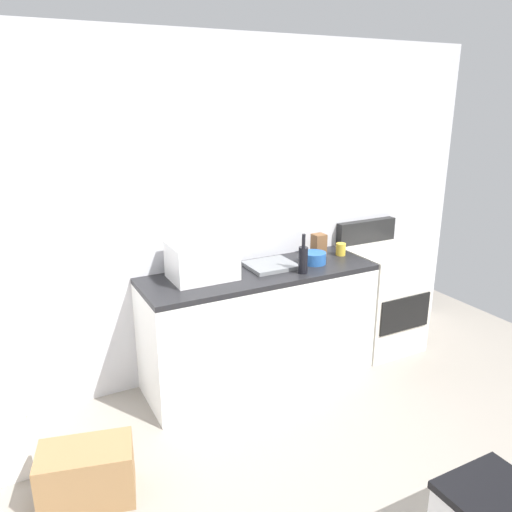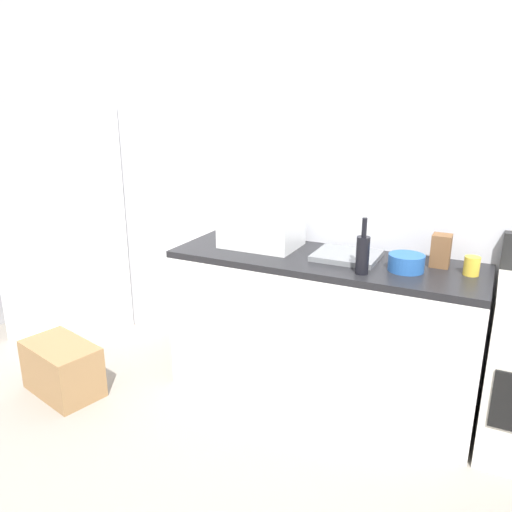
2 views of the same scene
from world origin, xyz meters
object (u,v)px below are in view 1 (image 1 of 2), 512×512
wine_bottle (303,259)px  knife_block (319,245)px  microwave (202,260)px  coffee_mug (341,249)px  stove_oven (381,296)px  mixing_bowl (314,258)px  cardboard_box_small (87,474)px

wine_bottle → knife_block: (0.35, 0.31, -0.02)m
microwave → coffee_mug: (1.22, -0.01, -0.09)m
stove_oven → mixing_bowl: (-0.75, -0.03, 0.48)m
microwave → knife_block: bearing=3.6°
coffee_mug → knife_block: size_ratio=0.56×
stove_oven → coffee_mug: 0.65m
microwave → mixing_bowl: bearing=-5.9°
knife_block → mixing_bowl: bearing=-133.6°
coffee_mug → knife_block: (-0.17, 0.08, 0.04)m
stove_oven → microwave: microwave is taller
microwave → mixing_bowl: microwave is taller
stove_oven → cardboard_box_small: size_ratio=2.17×
coffee_mug → mixing_bowl: bearing=-166.0°
wine_bottle → coffee_mug: wine_bottle is taller
knife_block → mixing_bowl: 0.22m
wine_bottle → cardboard_box_small: (-1.72, -0.52, -0.85)m
microwave → knife_block: microwave is taller
knife_block → mixing_bowl: (-0.15, -0.16, -0.04)m
microwave → mixing_bowl: size_ratio=2.42×
microwave → knife_block: 1.06m
knife_block → cardboard_box_small: knife_block is taller
microwave → cardboard_box_small: size_ratio=0.91×
coffee_mug → knife_block: knife_block is taller
stove_oven → microwave: (-1.65, 0.06, 0.57)m
stove_oven → cardboard_box_small: stove_oven is taller
microwave → coffee_mug: 1.22m
coffee_mug → stove_oven: bearing=-5.9°
microwave → knife_block: size_ratio=2.56×
wine_bottle → stove_oven: bearing=11.0°
stove_oven → knife_block: bearing=168.2°
microwave → stove_oven: bearing=-2.0°
wine_bottle → coffee_mug: size_ratio=3.00×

